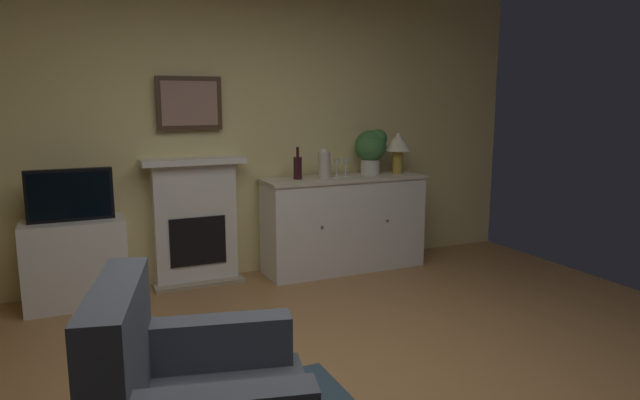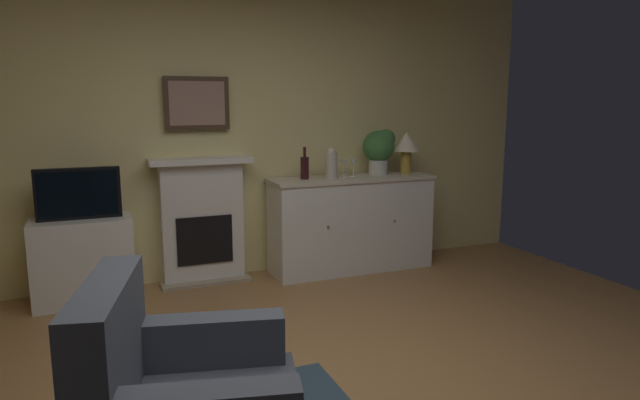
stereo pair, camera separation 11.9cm
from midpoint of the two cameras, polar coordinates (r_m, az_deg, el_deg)
wall_rear at (r=5.06m, az=-11.60°, el=8.68°), size 6.28×0.06×2.95m
fireplace_unit at (r=5.00m, az=-13.24°, el=-2.12°), size 0.87×0.30×1.10m
framed_picture at (r=4.94m, az=-13.82°, el=9.52°), size 0.55×0.04×0.45m
sideboard_cabinet at (r=5.29m, az=1.80°, el=-2.36°), size 1.55×0.49×0.88m
table_lamp at (r=5.46m, az=7.30°, el=5.61°), size 0.26×0.26×0.40m
wine_bottle at (r=5.04m, az=-2.96°, el=3.34°), size 0.08×0.08×0.29m
wine_glass_left at (r=5.16m, az=1.05°, el=3.68°), size 0.07×0.07×0.16m
wine_glass_center at (r=5.24m, az=1.99°, el=3.77°), size 0.07×0.07×0.16m
vase_decorative at (r=5.05m, az=-0.24°, el=3.74°), size 0.11×0.11×0.28m
tv_cabinet at (r=4.81m, az=-24.26°, el=-5.83°), size 0.75×0.42×0.68m
tv_set at (r=4.68m, az=-24.73°, el=0.45°), size 0.62×0.07×0.40m
potted_plant_small at (r=5.37m, az=4.63°, el=5.34°), size 0.30×0.30×0.43m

